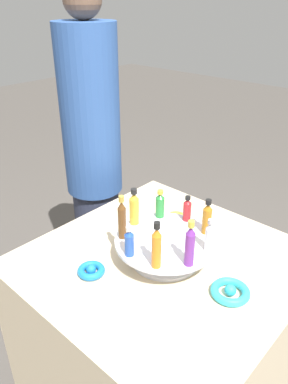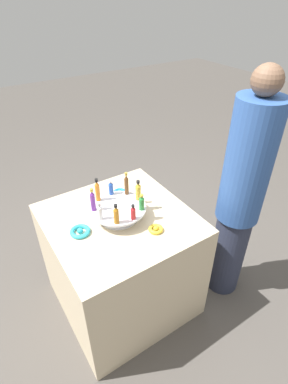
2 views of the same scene
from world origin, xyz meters
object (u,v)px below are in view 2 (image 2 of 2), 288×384
object	(u,v)px
bottle_purple	(93,200)
bottle_gold	(139,191)
bottle_amber	(116,215)
bottle_green	(142,203)
bottle_brown	(126,184)
person_figure	(240,198)
display_stand	(118,211)
bottle_blue	(111,188)
bottle_red	(133,212)
ribbon_bow_teal	(80,231)
bottle_orange	(97,191)
ribbon_bow_blue	(120,192)
bottle_clear	(100,212)
ribbon_bow_gold	(156,229)

from	to	relation	value
bottle_purple	bottle_gold	bearing A→B (deg)	-11.86
bottle_amber	bottle_green	world-z (taller)	bottle_amber
bottle_brown	person_figure	size ratio (longest dim) A/B	0.09
display_stand	bottle_blue	world-z (taller)	bottle_blue
bottle_red	bottle_purple	size ratio (longest dim) A/B	0.63
ribbon_bow_teal	bottle_brown	bearing A→B (deg)	13.20
bottle_orange	bottle_blue	bearing A→B (deg)	8.14
bottle_amber	person_figure	bearing A→B (deg)	-13.07
bottle_red	ribbon_bow_blue	size ratio (longest dim) A/B	1.08
bottle_amber	bottle_clear	bearing A→B (deg)	128.14
bottle_green	ribbon_bow_teal	distance (m)	0.37
bottle_green	bottle_orange	xyz separation A→B (m)	(-0.16, 0.21, 0.02)
bottle_blue	bottle_purple	distance (m)	0.18
bottle_blue	bottle_purple	bearing A→B (deg)	-151.86
bottle_clear	ribbon_bow_gold	bearing A→B (deg)	-34.03
bottle_green	bottle_blue	world-z (taller)	bottle_green
bottle_clear	ribbon_bow_teal	size ratio (longest dim) A/B	0.95
bottle_green	bottle_red	bearing A→B (deg)	-151.86
display_stand	bottle_orange	bearing A→B (deg)	118.14
bottle_amber	bottle_gold	xyz separation A→B (m)	(0.21, 0.11, 0.00)
bottle_brown	bottle_purple	distance (m)	0.23
bottle_purple	ribbon_bow_blue	distance (m)	0.32
bottle_orange	ribbon_bow_gold	bearing A→B (deg)	-61.09
person_figure	bottle_gold	bearing A→B (deg)	-4.53
bottle_amber	bottle_purple	xyz separation A→B (m)	(-0.05, 0.17, 0.01)
bottle_gold	bottle_blue	distance (m)	0.17
display_stand	bottle_orange	xyz separation A→B (m)	(-0.06, 0.12, 0.10)
bottle_amber	display_stand	bearing A→B (deg)	58.14
ribbon_bow_teal	bottle_amber	bearing A→B (deg)	-35.15
display_stand	bottle_gold	size ratio (longest dim) A/B	2.48
bottle_brown	bottle_clear	bearing A→B (deg)	-151.86
ribbon_bow_teal	ribbon_bow_blue	world-z (taller)	ribbon_bow_teal
display_stand	person_figure	bearing A→B (deg)	-23.01
bottle_orange	bottle_clear	bearing A→B (deg)	-111.86
bottle_red	ribbon_bow_gold	xyz separation A→B (m)	(0.10, -0.07, -0.11)
ribbon_bow_blue	bottle_orange	bearing A→B (deg)	-155.15
bottle_blue	ribbon_bow_gold	size ratio (longest dim) A/B	1.19
display_stand	bottle_red	size ratio (longest dim) A/B	3.51
ribbon_bow_teal	ribbon_bow_gold	world-z (taller)	ribbon_bow_teal
bottle_orange	bottle_amber	bearing A→B (deg)	-91.86
display_stand	ribbon_bow_teal	world-z (taller)	display_stand
person_figure	ribbon_bow_blue	bearing A→B (deg)	-18.40
bottle_red	ribbon_bow_gold	world-z (taller)	bottle_red
bottle_green	ribbon_bow_gold	world-z (taller)	bottle_green
bottle_purple	ribbon_bow_teal	world-z (taller)	bottle_purple
ribbon_bow_teal	ribbon_bow_blue	distance (m)	0.41
ribbon_bow_gold	ribbon_bow_blue	size ratio (longest dim) A/B	0.98
bottle_blue	ribbon_bow_gold	distance (m)	0.37
bottle_clear	ribbon_bow_blue	xyz separation A→B (m)	(0.25, 0.25, -0.12)
ribbon_bow_teal	ribbon_bow_gold	bearing A→B (deg)	-30.65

